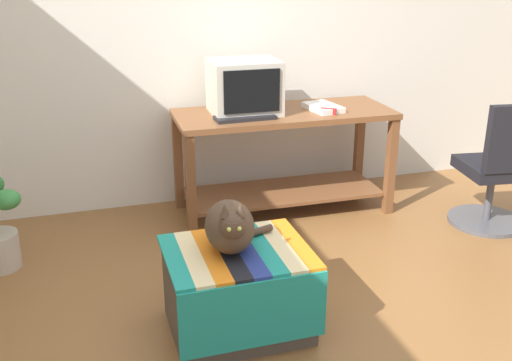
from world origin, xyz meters
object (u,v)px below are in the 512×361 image
ottoman_with_blanket (238,290)px  keyboard (245,118)px  desk (283,144)px  book (323,107)px  cat (230,226)px  office_chair (498,174)px  stapler (328,111)px  tv_monitor (244,87)px

ottoman_with_blanket → keyboard: bearing=72.2°
desk → book: size_ratio=5.28×
cat → office_chair: (2.02, 0.63, -0.18)m
book → stapler: 0.11m
keyboard → office_chair: bearing=-20.7°
keyboard → cat: keyboard is taller
keyboard → office_chair: office_chair is taller
desk → office_chair: 1.46m
desk → book: (0.27, -0.05, 0.25)m
ottoman_with_blanket → office_chair: office_chair is taller
stapler → book: bearing=30.5°
book → ottoman_with_blanket: 1.71m
tv_monitor → book: bearing=-8.2°
desk → stapler: size_ratio=13.87×
keyboard → book: book is taller
keyboard → office_chair: 1.74m
book → desk: bearing=160.4°
tv_monitor → ottoman_with_blanket: (-0.44, -1.38, -0.70)m
book → office_chair: bearing=-41.7°
tv_monitor → cat: bearing=-107.7°
desk → ottoman_with_blanket: size_ratio=2.21×
desk → keyboard: keyboard is taller
tv_monitor → stapler: tv_monitor is taller
tv_monitor → cat: 1.48m
cat → office_chair: office_chair is taller
cat → office_chair: size_ratio=0.45×
office_chair → cat: bearing=25.6°
keyboard → stapler: size_ratio=3.64×
stapler → desk: bearing=92.9°
book → office_chair: size_ratio=0.32×
desk → stapler: (0.26, -0.16, 0.26)m
keyboard → stapler: (0.58, -0.03, 0.01)m
keyboard → tv_monitor: bearing=73.6°
ottoman_with_blanket → stapler: size_ratio=6.29×
keyboard → ottoman_with_blanket: (-0.39, -1.22, -0.54)m
desk → stapler: stapler is taller
desk → book: 0.38m
book → ottoman_with_blanket: size_ratio=0.42×
book → stapler: bearing=-103.1°
book → office_chair: 1.26m
tv_monitor → office_chair: tv_monitor is taller
keyboard → desk: bearing=20.7°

